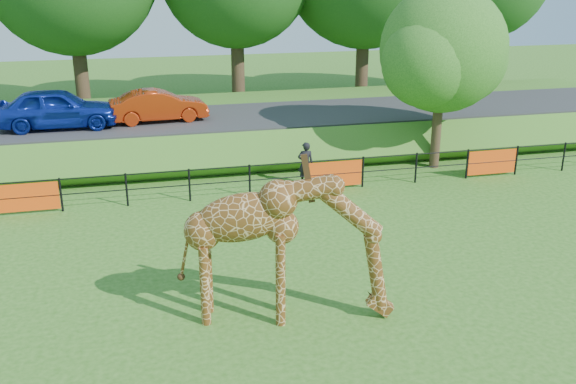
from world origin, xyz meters
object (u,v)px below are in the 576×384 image
object	(u,v)px
car_blue	(57,108)
tree_east	(444,54)
giraffe	(287,248)
visitor	(305,163)
car_red	(159,106)

from	to	relation	value
car_blue	tree_east	world-z (taller)	tree_east
giraffe	visitor	xyz separation A→B (m)	(2.80, 8.78, -0.89)
car_blue	car_red	distance (m)	3.84
giraffe	car_blue	bearing A→B (deg)	126.47
car_blue	car_red	xyz separation A→B (m)	(3.82, 0.28, -0.14)
car_blue	car_red	bearing A→B (deg)	-85.11
visitor	tree_east	size ratio (longest dim) A/B	0.23
car_red	visitor	bearing A→B (deg)	-141.89
giraffe	car_blue	size ratio (longest dim) A/B	1.02
giraffe	car_red	xyz separation A→B (m)	(-1.94, 13.76, 0.40)
car_red	visitor	xyz separation A→B (m)	(4.74, -4.98, -1.29)
car_red	tree_east	size ratio (longest dim) A/B	0.57
car_blue	giraffe	bearing A→B (deg)	-156.12
giraffe	car_red	bearing A→B (deg)	111.35
car_red	visitor	world-z (taller)	car_red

